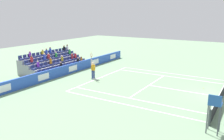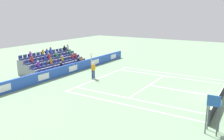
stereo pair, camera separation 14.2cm
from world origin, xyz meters
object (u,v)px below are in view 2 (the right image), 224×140
object	(u,v)px
umpire_chair	(214,108)
loose_tennis_ball	(203,88)
tennis_net	(223,92)
tennis_player	(93,70)

from	to	relation	value
umpire_chair	loose_tennis_ball	distance (m)	8.75
tennis_net	loose_tennis_ball	world-z (taller)	tennis_net
tennis_player	loose_tennis_ball	size ratio (longest dim) A/B	41.97
tennis_player	umpire_chair	bearing A→B (deg)	65.02
loose_tennis_ball	tennis_player	bearing A→B (deg)	-76.35
tennis_net	tennis_player	size ratio (longest dim) A/B	4.19
umpire_chair	loose_tennis_ball	world-z (taller)	umpire_chair
tennis_player	tennis_net	bearing A→B (deg)	94.32
tennis_player	umpire_chair	size ratio (longest dim) A/B	1.22
tennis_player	umpire_chair	world-z (taller)	tennis_player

